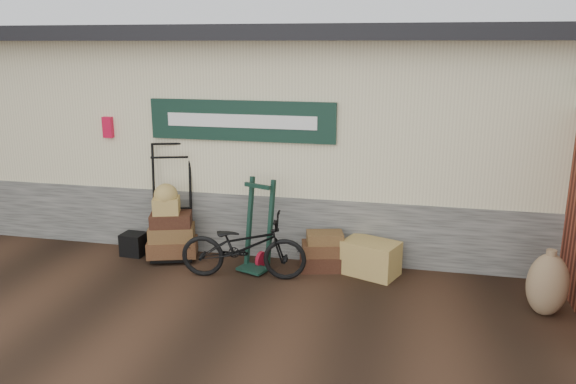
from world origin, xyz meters
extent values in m
plane|color=black|center=(0.00, 0.00, 0.00)|extent=(80.00, 80.00, 0.00)
cube|color=#4C4C47|center=(0.00, 2.75, 0.45)|extent=(14.00, 3.54, 0.90)
cube|color=beige|center=(0.00, 2.75, 1.95)|extent=(14.00, 3.50, 2.10)
cube|color=black|center=(0.00, 2.60, 3.10)|extent=(14.40, 4.10, 0.20)
cube|color=black|center=(-0.30, 0.97, 1.95)|extent=(2.60, 0.06, 0.55)
cube|color=white|center=(-0.30, 0.94, 1.95)|extent=(2.10, 0.01, 0.18)
cube|color=red|center=(-2.30, 0.97, 1.80)|extent=(0.14, 0.10, 0.30)
cube|color=olive|center=(1.53, 0.69, 0.23)|extent=(0.82, 0.68, 0.46)
cube|color=black|center=(-1.86, 0.65, 0.16)|extent=(0.34, 0.30, 0.32)
imported|color=black|center=(-0.07, 0.22, 0.48)|extent=(0.76, 1.70, 0.95)
ellipsoid|color=olive|center=(3.54, -0.04, 0.37)|extent=(0.51, 0.45, 0.73)
camera|label=1|loc=(1.97, -6.31, 2.98)|focal=35.00mm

